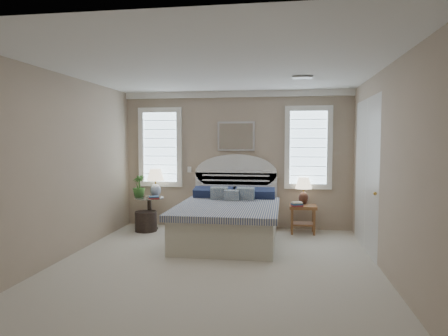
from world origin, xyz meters
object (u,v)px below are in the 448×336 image
at_px(nightstand_right, 303,213).
at_px(lamp_right, 304,188).
at_px(side_table_left, 150,210).
at_px(lamp_left, 156,180).
at_px(bed, 229,218).
at_px(floor_pot, 146,221).

height_order(nightstand_right, lamp_right, lamp_right).
height_order(side_table_left, nightstand_right, side_table_left).
distance_m(nightstand_right, lamp_right, 0.48).
bearing_deg(side_table_left, lamp_right, 4.82).
bearing_deg(lamp_left, bed, -24.58).
relative_size(bed, lamp_right, 4.45).
bearing_deg(floor_pot, side_table_left, 84.72).
bearing_deg(bed, lamp_right, 32.66).
bearing_deg(lamp_right, side_table_left, -175.18).
bearing_deg(bed, nightstand_right, 28.03).
relative_size(nightstand_right, lamp_right, 1.04).
bearing_deg(lamp_right, floor_pot, -172.05).
distance_m(side_table_left, nightstand_right, 2.95).
height_order(floor_pot, lamp_left, lamp_left).
distance_m(floor_pot, lamp_right, 3.08).
xyz_separation_m(nightstand_right, lamp_right, (0.01, 0.15, 0.46)).
height_order(nightstand_right, floor_pot, nightstand_right).
bearing_deg(lamp_left, nightstand_right, -0.44).
height_order(bed, nightstand_right, bed).
bearing_deg(side_table_left, bed, -19.74).
relative_size(lamp_left, lamp_right, 1.08).
distance_m(floor_pot, lamp_left, 0.84).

